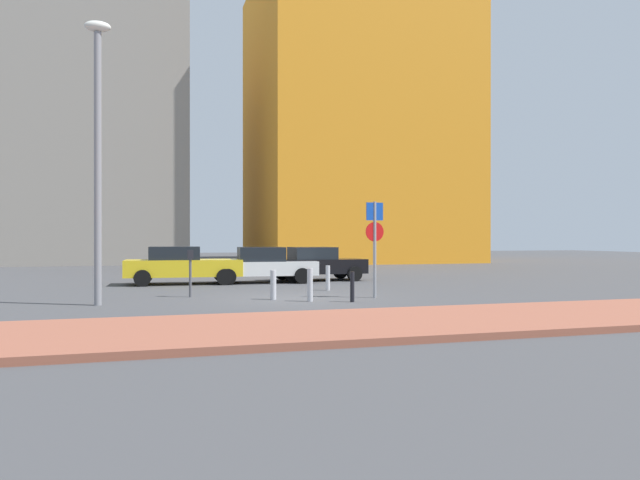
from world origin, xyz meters
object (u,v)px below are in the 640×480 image
at_px(traffic_bollard_near, 352,287).
at_px(traffic_bollard_edge, 273,285).
at_px(street_lamp, 98,140).
at_px(parked_car_black, 316,263).
at_px(parking_meter, 190,267).
at_px(parked_car_white, 263,265).
at_px(parked_car_yellow, 182,265).
at_px(parking_sign_post, 375,237).
at_px(traffic_bollard_mid, 310,285).
at_px(traffic_bollard_far, 328,278).

bearing_deg(traffic_bollard_near, traffic_bollard_edge, 147.21).
distance_m(street_lamp, traffic_bollard_edge, 6.41).
bearing_deg(parked_car_black, parking_meter, -134.85).
distance_m(parked_car_white, parking_meter, 6.26).
distance_m(parked_car_yellow, parking_sign_post, 9.13).
height_order(parking_sign_post, traffic_bollard_mid, parking_sign_post).
relative_size(parking_meter, traffic_bollard_near, 1.68).
bearing_deg(traffic_bollard_far, traffic_bollard_mid, -115.21).
xyz_separation_m(traffic_bollard_near, traffic_bollard_far, (0.47, 3.89, 0.00)).
bearing_deg(traffic_bollard_mid, parked_car_white, 89.42).
relative_size(parking_meter, traffic_bollard_mid, 1.52).
bearing_deg(traffic_bollard_far, traffic_bollard_edge, -134.39).
height_order(parked_car_yellow, traffic_bollard_mid, parked_car_yellow).
relative_size(parked_car_yellow, traffic_bollard_mid, 4.80).
height_order(parked_car_black, street_lamp, street_lamp).
xyz_separation_m(parked_car_white, traffic_bollard_mid, (-0.08, -7.63, -0.26)).
bearing_deg(parked_car_white, traffic_bollard_mid, -90.58).
bearing_deg(parked_car_yellow, traffic_bollard_near, -62.34).
bearing_deg(parking_meter, traffic_bollard_far, 12.52).
xyz_separation_m(street_lamp, traffic_bollard_edge, (4.94, 0.14, -4.09)).
height_order(traffic_bollard_near, traffic_bollard_far, same).
bearing_deg(parked_car_yellow, traffic_bollard_far, -42.25).
xyz_separation_m(parked_car_white, parked_car_black, (2.49, 0.54, 0.01)).
relative_size(parked_car_yellow, traffic_bollard_far, 5.30).
distance_m(parking_sign_post, parking_meter, 5.83).
relative_size(traffic_bollard_near, traffic_bollard_far, 1.00).
xyz_separation_m(traffic_bollard_far, traffic_bollard_edge, (-2.52, -2.57, 0.00)).
xyz_separation_m(parked_car_white, parking_meter, (-3.32, -5.30, 0.20)).
xyz_separation_m(parked_car_yellow, traffic_bollard_near, (4.32, -8.24, -0.33)).
height_order(parked_car_white, traffic_bollard_edge, parked_car_white).
relative_size(parking_sign_post, traffic_bollard_near, 3.39).
distance_m(parked_car_white, traffic_bollard_far, 4.50).
relative_size(traffic_bollard_near, traffic_bollard_edge, 0.99).
bearing_deg(parking_meter, parked_car_black, 45.15).
bearing_deg(traffic_bollard_edge, parking_meter, 147.36).
distance_m(street_lamp, traffic_bollard_mid, 7.15).
distance_m(parked_car_white, traffic_bollard_edge, 6.87).
distance_m(parked_car_black, traffic_bollard_mid, 8.56).
relative_size(street_lamp, traffic_bollard_near, 8.90).
xyz_separation_m(parking_sign_post, street_lamp, (-8.06, 0.23, 2.66)).
xyz_separation_m(parking_sign_post, parking_meter, (-5.45, 1.86, -0.92)).
bearing_deg(traffic_bollard_near, parking_meter, 147.29).
distance_m(parked_car_black, parking_sign_post, 7.78).
height_order(traffic_bollard_far, traffic_bollard_edge, traffic_bollard_edge).
height_order(parked_car_white, traffic_bollard_far, parked_car_white).
xyz_separation_m(parking_sign_post, traffic_bollard_near, (-1.07, -0.95, -1.44)).
bearing_deg(traffic_bollard_far, street_lamp, -160.05).
xyz_separation_m(parking_meter, traffic_bollard_mid, (3.24, -2.33, -0.47)).
height_order(traffic_bollard_mid, traffic_bollard_edge, traffic_bollard_mid).
relative_size(parked_car_black, traffic_bollard_mid, 4.22).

